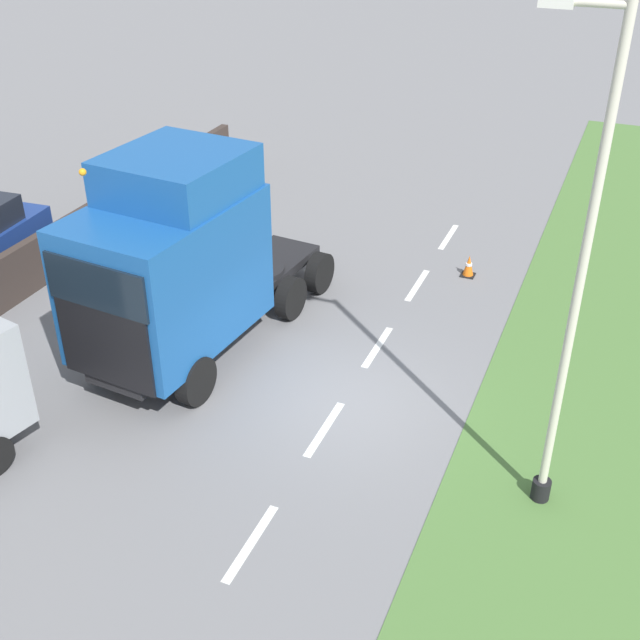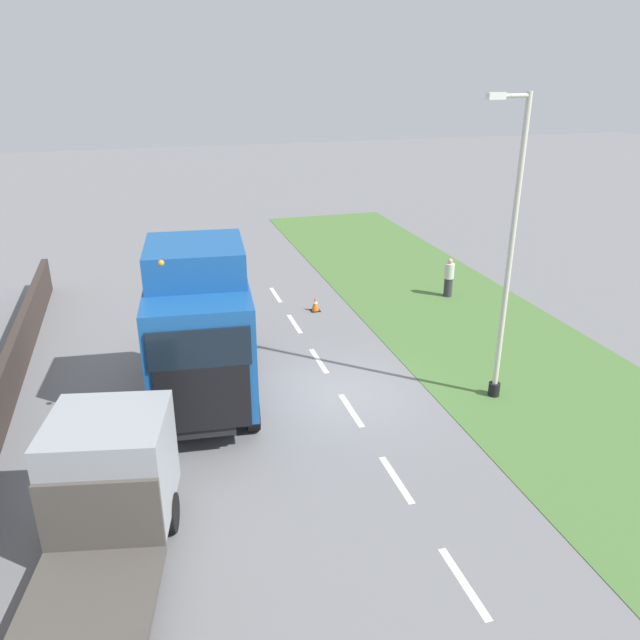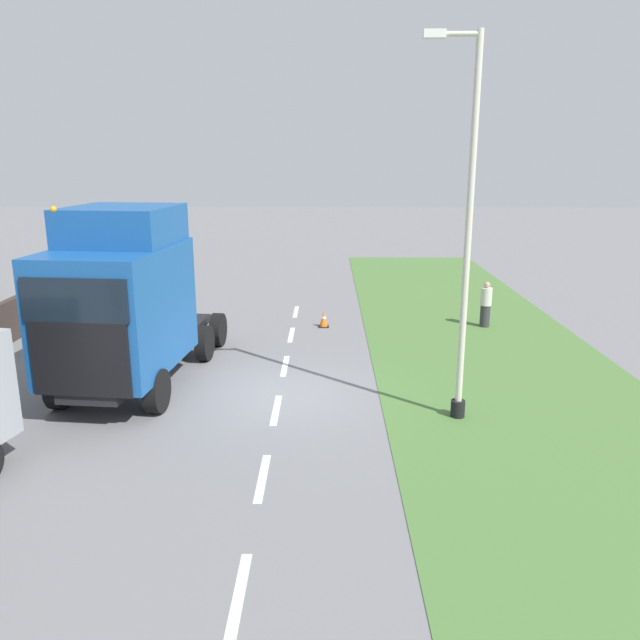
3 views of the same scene
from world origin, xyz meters
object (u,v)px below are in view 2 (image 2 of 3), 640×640
at_px(flatbed_truck, 107,490).
at_px(traffic_cone_lead, 315,304).
at_px(lorry_cab, 200,331).
at_px(pedestrian, 449,278).
at_px(lamp_post, 506,268).

distance_m(flatbed_truck, traffic_cone_lead, 13.33).
xyz_separation_m(lorry_cab, flatbed_truck, (2.32, 4.90, -0.92)).
distance_m(pedestrian, traffic_cone_lead, 5.65).
bearing_deg(pedestrian, flatbed_truck, 41.14).
bearing_deg(flatbed_truck, lorry_cab, 76.15).
distance_m(lorry_cab, traffic_cone_lead, 8.19).
bearing_deg(lorry_cab, traffic_cone_lead, -122.41).
relative_size(flatbed_truck, traffic_cone_lead, 10.85).
xyz_separation_m(flatbed_truck, traffic_cone_lead, (-7.21, -11.16, -1.12)).
distance_m(flatbed_truck, pedestrian, 17.05).
xyz_separation_m(pedestrian, traffic_cone_lead, (5.63, 0.05, -0.50)).
relative_size(lorry_cab, traffic_cone_lead, 13.01).
bearing_deg(flatbed_truck, lamp_post, 29.72).
bearing_deg(pedestrian, lamp_post, 71.69).
relative_size(lorry_cab, flatbed_truck, 1.20).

